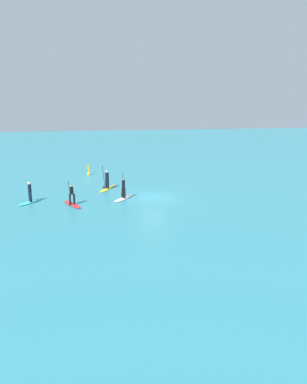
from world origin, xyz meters
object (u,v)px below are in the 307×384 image
Objects in this scene: surfer_on_teal_board at (30,198)px; marker_buoy at (89,173)px; surfer_on_red_board at (72,201)px; surfer_on_yellow_board at (107,183)px; surfer_on_white_board at (124,194)px.

surfer_on_teal_board reaches higher than marker_buoy.
surfer_on_red_board is 12.09m from marker_buoy.
surfer_on_yellow_board is at bearing 121.34° from surfer_on_red_board.
surfer_on_white_board is at bearing -73.38° from marker_buoy.
marker_buoy is (-3.19, 10.69, -0.18)m from surfer_on_white_board.
surfer_on_teal_board is (-3.57, 1.29, 0.04)m from surfer_on_red_board.
marker_buoy is (1.19, 12.03, -0.12)m from surfer_on_red_board.
surfer_on_teal_board is at bearing -138.01° from surfer_on_red_board.
surfer_on_yellow_board reaches higher than surfer_on_teal_board.
surfer_on_yellow_board is 4.04m from surfer_on_white_board.
surfer_on_red_board is 1.07× the size of surfer_on_white_board.
surfer_on_red_board is 0.91× the size of surfer_on_yellow_board.
surfer_on_white_board reaches higher than surfer_on_teal_board.
surfer_on_teal_board is at bearing -113.89° from marker_buoy.
marker_buoy is at bearing 54.66° from surfer_on_white_board.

